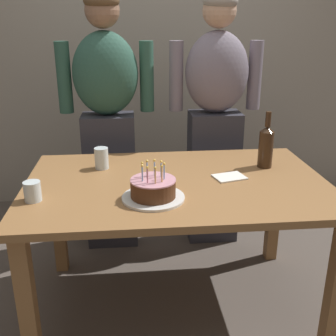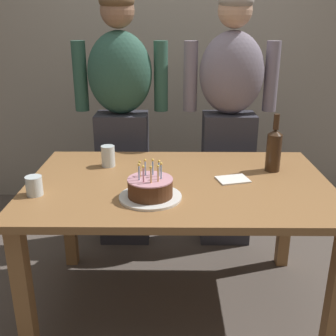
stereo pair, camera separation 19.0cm
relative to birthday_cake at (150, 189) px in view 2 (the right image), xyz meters
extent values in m
plane|color=#564C44|center=(0.13, 0.20, -0.78)|extent=(10.00, 10.00, 0.00)
cube|color=#9E9384|center=(0.13, 1.75, 0.52)|extent=(5.20, 0.10, 2.60)
cube|color=olive|center=(0.13, 0.20, -0.06)|extent=(1.50, 0.96, 0.03)
cube|color=olive|center=(-0.55, -0.21, -0.43)|extent=(0.07, 0.07, 0.70)
cube|color=olive|center=(0.81, -0.21, -0.43)|extent=(0.07, 0.07, 0.70)
cube|color=olive|center=(-0.55, 0.61, -0.43)|extent=(0.07, 0.07, 0.70)
cube|color=olive|center=(0.81, 0.61, -0.43)|extent=(0.07, 0.07, 0.70)
cylinder|color=white|center=(0.00, 0.00, -0.04)|extent=(0.28, 0.28, 0.01)
cylinder|color=#512D19|center=(0.00, 0.00, 0.01)|extent=(0.20, 0.20, 0.08)
cylinder|color=#D18E9E|center=(0.00, 0.00, 0.05)|extent=(0.20, 0.20, 0.01)
cylinder|color=#93B7DB|center=(-0.05, -0.02, 0.08)|extent=(0.01, 0.01, 0.06)
sphere|color=#F9C64C|center=(-0.05, -0.02, 0.12)|extent=(0.01, 0.01, 0.01)
cylinder|color=pink|center=(-0.03, -0.04, 0.08)|extent=(0.01, 0.01, 0.06)
sphere|color=#F9C64C|center=(-0.03, -0.04, 0.12)|extent=(0.01, 0.01, 0.01)
cylinder|color=#EAB266|center=(0.01, -0.05, 0.08)|extent=(0.01, 0.01, 0.06)
sphere|color=#F9C64C|center=(0.01, -0.05, 0.12)|extent=(0.01, 0.01, 0.01)
cylinder|color=#EAB266|center=(0.04, -0.03, 0.08)|extent=(0.01, 0.01, 0.06)
sphere|color=#F9C64C|center=(0.04, -0.03, 0.12)|extent=(0.01, 0.01, 0.01)
cylinder|color=#93B7DB|center=(0.05, 0.00, 0.08)|extent=(0.01, 0.01, 0.06)
sphere|color=#F9C64C|center=(0.05, 0.00, 0.12)|extent=(0.01, 0.01, 0.01)
cylinder|color=#93B7DB|center=(0.04, 0.03, 0.08)|extent=(0.01, 0.01, 0.06)
sphere|color=#F9C64C|center=(0.04, 0.03, 0.12)|extent=(0.01, 0.01, 0.01)
cylinder|color=#93B7DB|center=(0.01, 0.05, 0.08)|extent=(0.01, 0.01, 0.06)
sphere|color=#F9C64C|center=(0.01, 0.05, 0.12)|extent=(0.01, 0.01, 0.01)
cylinder|color=#93B7DB|center=(-0.02, 0.04, 0.08)|extent=(0.01, 0.01, 0.06)
sphere|color=#F9C64C|center=(-0.02, 0.04, 0.12)|extent=(0.01, 0.01, 0.01)
cylinder|color=#EAB266|center=(-0.05, 0.02, 0.08)|extent=(0.01, 0.01, 0.06)
sphere|color=#F9C64C|center=(-0.05, 0.02, 0.12)|extent=(0.01, 0.01, 0.01)
cylinder|color=silver|center=(-0.53, 0.03, 0.00)|extent=(0.08, 0.08, 0.09)
cylinder|color=silver|center=(-0.25, 0.43, 0.01)|extent=(0.07, 0.07, 0.11)
cylinder|color=#382314|center=(0.63, 0.36, 0.06)|extent=(0.08, 0.08, 0.20)
cone|color=#382314|center=(0.63, 0.36, 0.17)|extent=(0.08, 0.08, 0.03)
cylinder|color=#382314|center=(0.63, 0.36, 0.22)|extent=(0.03, 0.03, 0.08)
cube|color=white|center=(0.40, 0.22, -0.04)|extent=(0.18, 0.15, 0.01)
cube|color=#33333D|center=(-0.23, 0.95, -0.32)|extent=(0.34, 0.23, 0.92)
ellipsoid|color=#2D5647|center=(-0.23, 0.95, 0.40)|extent=(0.41, 0.27, 0.52)
sphere|color=#936B51|center=(-0.23, 0.95, 0.77)|extent=(0.21, 0.21, 0.21)
ellipsoid|color=brown|center=(-0.23, 0.93, 0.82)|extent=(0.21, 0.21, 0.12)
cylinder|color=#2D5647|center=(0.03, 0.98, 0.37)|extent=(0.09, 0.09, 0.44)
cylinder|color=#2D5647|center=(-0.49, 0.98, 0.37)|extent=(0.09, 0.09, 0.44)
cube|color=#33333D|center=(0.48, 0.95, -0.32)|extent=(0.34, 0.23, 0.92)
ellipsoid|color=slate|center=(0.48, 0.95, 0.40)|extent=(0.41, 0.27, 0.52)
sphere|color=tan|center=(0.48, 0.95, 0.77)|extent=(0.21, 0.21, 0.21)
ellipsoid|color=gray|center=(0.48, 0.93, 0.82)|extent=(0.21, 0.21, 0.12)
cylinder|color=slate|center=(0.74, 0.98, 0.37)|extent=(0.09, 0.09, 0.44)
cylinder|color=slate|center=(0.22, 0.98, 0.37)|extent=(0.09, 0.09, 0.44)
camera|label=1|loc=(-0.10, -1.66, 0.71)|focal=43.31mm
camera|label=2|loc=(0.09, -1.67, 0.71)|focal=43.31mm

